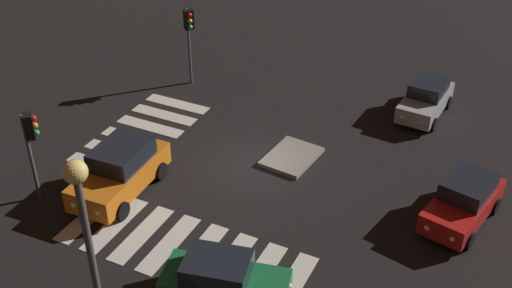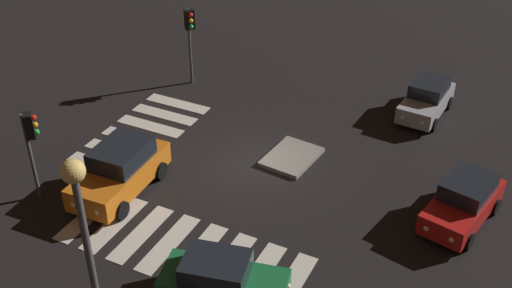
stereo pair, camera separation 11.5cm
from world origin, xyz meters
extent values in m
plane|color=black|center=(0.00, 0.00, 0.00)|extent=(80.00, 80.00, 0.00)
cube|color=gray|center=(-1.03, 1.14, 0.09)|extent=(2.62, 2.07, 0.18)
cube|color=#196B38|center=(7.14, 2.45, 0.67)|extent=(2.46, 4.13, 0.79)
cube|color=black|center=(7.19, 2.22, 1.38)|extent=(1.90, 2.26, 0.64)
cylinder|color=black|center=(6.08, 3.45, 0.31)|extent=(0.36, 0.66, 0.62)
cylinder|color=black|center=(6.60, 1.11, 0.31)|extent=(0.36, 0.66, 0.62)
sphere|color=#F2EABF|center=(6.28, 4.20, 0.67)|extent=(0.21, 0.21, 0.21)
cube|color=orange|center=(3.92, -3.83, 0.76)|extent=(4.47, 2.08, 0.90)
cube|color=black|center=(3.65, -3.84, 1.57)|extent=(2.32, 1.81, 0.73)
cylinder|color=black|center=(5.24, -2.85, 0.35)|extent=(0.72, 0.29, 0.71)
cylinder|color=black|center=(5.32, -4.69, 0.35)|extent=(0.72, 0.29, 0.71)
cylinder|color=black|center=(2.52, -2.97, 0.35)|extent=(0.72, 0.29, 0.71)
cylinder|color=black|center=(2.60, -4.82, 0.35)|extent=(0.72, 0.29, 0.71)
sphere|color=#F2EABF|center=(6.04, -3.22, 0.76)|extent=(0.24, 0.24, 0.24)
sphere|color=#F2EABF|center=(6.09, -4.25, 0.76)|extent=(0.24, 0.24, 0.24)
cube|color=#9EA0A5|center=(-7.10, 5.17, 0.64)|extent=(3.82, 1.87, 0.76)
cube|color=black|center=(-7.32, 5.19, 1.33)|extent=(2.00, 1.59, 0.62)
cylinder|color=black|center=(-5.89, 5.86, 0.30)|extent=(0.61, 0.26, 0.60)
cylinder|color=black|center=(-6.01, 4.31, 0.30)|extent=(0.61, 0.26, 0.60)
cylinder|color=black|center=(-8.19, 6.03, 0.30)|extent=(0.61, 0.26, 0.60)
cylinder|color=black|center=(-8.30, 4.48, 0.30)|extent=(0.61, 0.26, 0.60)
sphere|color=#F2EABF|center=(-5.25, 5.47, 0.64)|extent=(0.20, 0.20, 0.20)
sphere|color=#F2EABF|center=(-5.32, 4.60, 0.64)|extent=(0.20, 0.20, 0.20)
cube|color=red|center=(-0.08, 8.19, 0.67)|extent=(4.13, 2.43, 0.79)
cube|color=black|center=(-0.31, 8.24, 1.39)|extent=(2.25, 1.89, 0.64)
cylinder|color=black|center=(1.26, 8.74, 0.31)|extent=(0.66, 0.35, 0.62)
cylinder|color=black|center=(0.92, 7.15, 0.31)|extent=(0.66, 0.35, 0.62)
cylinder|color=black|center=(-1.08, 9.24, 0.31)|extent=(0.66, 0.35, 0.62)
cylinder|color=black|center=(-1.42, 7.65, 0.31)|extent=(0.66, 0.35, 0.62)
sphere|color=#F2EABF|center=(1.87, 8.24, 0.67)|extent=(0.21, 0.21, 0.21)
sphere|color=#F2EABF|center=(1.68, 7.35, 0.67)|extent=(0.21, 0.21, 0.21)
cylinder|color=#47474C|center=(-5.08, -6.14, 1.96)|extent=(0.14, 0.14, 3.92)
cube|color=black|center=(-4.96, -6.00, 3.44)|extent=(0.54, 0.53, 0.96)
sphere|color=red|center=(-4.83, -5.84, 3.74)|extent=(0.22, 0.22, 0.22)
sphere|color=orange|center=(-4.83, -5.84, 3.44)|extent=(0.22, 0.22, 0.22)
sphere|color=green|center=(-4.83, -5.84, 3.14)|extent=(0.22, 0.22, 0.22)
cylinder|color=#47474C|center=(5.61, -6.41, 1.82)|extent=(0.14, 0.14, 3.63)
cube|color=black|center=(5.49, -6.28, 3.15)|extent=(0.54, 0.53, 0.96)
sphere|color=red|center=(5.36, -6.13, 3.45)|extent=(0.22, 0.22, 0.22)
sphere|color=orange|center=(5.36, -6.13, 3.15)|extent=(0.22, 0.22, 0.22)
sphere|color=green|center=(5.36, -6.13, 2.85)|extent=(0.22, 0.22, 0.22)
sphere|color=#F9D172|center=(10.98, 1.06, 6.98)|extent=(0.56, 0.56, 0.56)
cube|color=silver|center=(-2.88, -5.59, 0.01)|extent=(0.70, 3.20, 0.02)
cube|color=silver|center=(-1.73, -5.59, 0.01)|extent=(0.70, 3.20, 0.02)
cube|color=silver|center=(-0.58, -5.59, 0.01)|extent=(0.70, 3.20, 0.02)
cube|color=silver|center=(0.57, -5.59, 0.01)|extent=(0.70, 3.20, 0.02)
cube|color=silver|center=(1.72, -5.59, 0.01)|extent=(0.70, 3.20, 0.02)
cube|color=silver|center=(2.88, -5.59, 0.01)|extent=(0.70, 3.20, 0.02)
cube|color=silver|center=(5.67, -4.02, 0.01)|extent=(3.20, 0.70, 0.02)
cube|color=silver|center=(5.67, -2.87, 0.01)|extent=(3.20, 0.70, 0.02)
cube|color=silver|center=(5.67, -1.72, 0.01)|extent=(3.20, 0.70, 0.02)
cube|color=silver|center=(5.67, -0.57, 0.01)|extent=(3.20, 0.70, 0.02)
cube|color=silver|center=(5.67, 0.58, 0.01)|extent=(3.20, 0.70, 0.02)
cube|color=silver|center=(5.67, 1.73, 0.01)|extent=(3.20, 0.70, 0.02)
cube|color=silver|center=(5.67, 2.88, 0.01)|extent=(3.20, 0.70, 0.02)
cube|color=silver|center=(5.67, 4.02, 0.01)|extent=(3.20, 0.70, 0.02)
camera|label=1|loc=(19.27, 9.46, 14.91)|focal=44.74mm
camera|label=2|loc=(19.22, 9.56, 14.91)|focal=44.74mm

